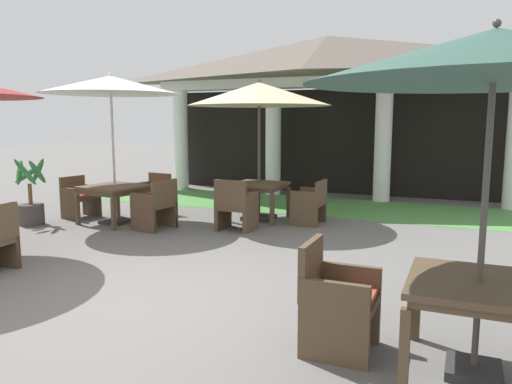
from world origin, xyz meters
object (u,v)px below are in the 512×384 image
at_px(patio_chair_mid_left_south, 236,207).
at_px(patio_chair_far_back_west, 80,198).
at_px(patio_table_near_foreground, 479,293).
at_px(patio_chair_far_back_north, 154,195).
at_px(patio_umbrella_near_foreground, 495,58).
at_px(potted_palm_left_edge, 31,203).
at_px(patio_chair_near_foreground_west, 336,302).
at_px(patio_table_mid_left, 259,188).
at_px(patio_umbrella_far_back, 111,86).
at_px(patio_chair_far_back_east, 156,206).
at_px(patio_table_far_back, 115,190).
at_px(patio_chair_mid_left_east, 311,203).
at_px(patio_umbrella_mid_left, 259,95).

distance_m(patio_chair_mid_left_south, patio_chair_far_back_west, 3.39).
xyz_separation_m(patio_table_near_foreground, patio_chair_far_back_north, (-6.04, 4.46, -0.24)).
distance_m(patio_umbrella_near_foreground, potted_palm_left_edge, 8.21).
relative_size(patio_chair_mid_left_south, patio_chair_far_back_north, 1.09).
height_order(patio_chair_near_foreground_west, patio_table_mid_left, patio_chair_near_foreground_west).
xyz_separation_m(patio_umbrella_far_back, patio_chair_far_back_east, (1.02, -0.15, -2.12)).
distance_m(patio_umbrella_near_foreground, patio_chair_far_back_north, 7.75).
bearing_deg(patio_chair_mid_left_south, patio_table_far_back, -172.44).
bearing_deg(patio_chair_far_back_west, patio_table_mid_left, 118.38).
relative_size(patio_table_near_foreground, patio_table_mid_left, 1.03).
bearing_deg(patio_table_far_back, patio_chair_mid_left_east, 21.95).
relative_size(patio_umbrella_mid_left, patio_chair_mid_left_south, 2.99).
distance_m(patio_table_mid_left, patio_chair_mid_left_south, 1.07).
height_order(patio_umbrella_far_back, patio_chair_far_back_west, patio_umbrella_far_back).
xyz_separation_m(patio_table_mid_left, patio_chair_far_back_east, (-1.34, -1.52, -0.20)).
distance_m(patio_umbrella_near_foreground, patio_chair_mid_left_south, 5.70).
distance_m(patio_chair_far_back_north, potted_palm_left_edge, 2.31).
bearing_deg(patio_umbrella_far_back, patio_chair_mid_left_east, 21.95).
bearing_deg(potted_palm_left_edge, patio_chair_mid_left_east, 24.20).
distance_m(patio_table_near_foreground, patio_chair_near_foreground_west, 1.09).
distance_m(patio_chair_mid_left_east, patio_chair_far_back_east, 2.84).
relative_size(patio_chair_near_foreground_west, patio_table_far_back, 0.78).
xyz_separation_m(patio_chair_far_back_east, potted_palm_left_edge, (-2.35, -0.60, -0.02)).
bearing_deg(patio_umbrella_near_foreground, patio_chair_near_foreground_west, -179.58).
bearing_deg(patio_table_near_foreground, potted_palm_left_edge, 160.30).
bearing_deg(patio_chair_far_back_west, patio_chair_far_back_east, 90.00).
relative_size(patio_chair_mid_left_east, patio_umbrella_far_back, 0.30).
relative_size(patio_chair_mid_left_south, patio_umbrella_far_back, 0.33).
bearing_deg(patio_chair_far_back_north, patio_chair_mid_left_east, -165.18).
height_order(patio_chair_near_foreground_west, potted_palm_left_edge, potted_palm_left_edge).
relative_size(patio_umbrella_mid_left, patio_chair_mid_left_east, 3.32).
distance_m(patio_chair_near_foreground_west, patio_chair_far_back_north, 6.68).
height_order(patio_chair_mid_left_south, patio_umbrella_far_back, patio_umbrella_far_back).
relative_size(patio_table_near_foreground, patio_umbrella_far_back, 0.36).
bearing_deg(patio_chair_far_back_east, patio_table_near_foreground, -113.94).
xyz_separation_m(patio_chair_mid_left_east, patio_chair_far_back_west, (-4.42, -1.22, -0.00)).
bearing_deg(patio_chair_near_foreground_west, patio_chair_mid_left_east, -160.88).
height_order(patio_table_near_foreground, patio_chair_mid_left_east, patio_chair_mid_left_east).
height_order(patio_chair_mid_left_east, patio_chair_far_back_north, patio_chair_far_back_north).
xyz_separation_m(patio_umbrella_near_foreground, patio_chair_near_foreground_west, (-1.07, -0.01, -1.93)).
height_order(patio_chair_mid_left_south, potted_palm_left_edge, potted_palm_left_edge).
height_order(patio_umbrella_mid_left, patio_table_far_back, patio_umbrella_mid_left).
bearing_deg(patio_table_near_foreground, patio_umbrella_near_foreground, -90.00).
xyz_separation_m(patio_umbrella_near_foreground, patio_table_mid_left, (-3.83, 4.82, -1.72)).
relative_size(patio_table_near_foreground, patio_chair_mid_left_east, 1.23).
xyz_separation_m(patio_chair_mid_left_south, patio_chair_far_back_north, (-2.21, 0.70, -0.01)).
height_order(patio_table_mid_left, potted_palm_left_edge, potted_palm_left_edge).
relative_size(patio_table_mid_left, patio_chair_far_back_west, 1.19).
xyz_separation_m(patio_umbrella_far_back, patio_chair_far_back_north, (0.15, 1.02, -2.14)).
bearing_deg(patio_umbrella_near_foreground, patio_umbrella_far_back, 150.90).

